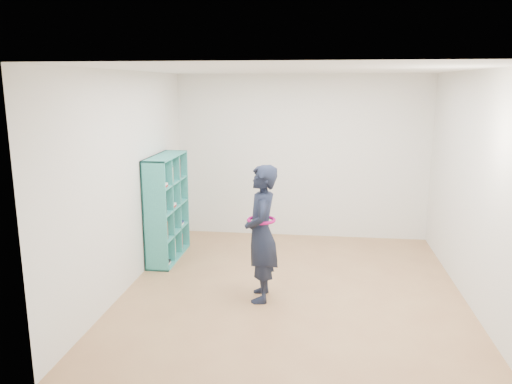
# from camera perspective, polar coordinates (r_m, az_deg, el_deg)

# --- Properties ---
(floor) EXTENTS (4.50, 4.50, 0.00)m
(floor) POSITION_cam_1_polar(r_m,az_deg,el_deg) (6.18, 4.19, -11.07)
(floor) COLOR #9A6A46
(floor) RESTS_ON ground
(ceiling) EXTENTS (4.50, 4.50, 0.00)m
(ceiling) POSITION_cam_1_polar(r_m,az_deg,el_deg) (5.68, 4.61, 13.79)
(ceiling) COLOR white
(ceiling) RESTS_ON wall_back
(wall_left) EXTENTS (0.02, 4.50, 2.60)m
(wall_left) POSITION_cam_1_polar(r_m,az_deg,el_deg) (6.22, -14.34, 1.27)
(wall_left) COLOR white
(wall_left) RESTS_ON floor
(wall_right) EXTENTS (0.02, 4.50, 2.60)m
(wall_right) POSITION_cam_1_polar(r_m,az_deg,el_deg) (6.03, 23.71, 0.27)
(wall_right) COLOR white
(wall_right) RESTS_ON floor
(wall_back) EXTENTS (4.00, 0.02, 2.60)m
(wall_back) POSITION_cam_1_polar(r_m,az_deg,el_deg) (8.01, 5.26, 4.00)
(wall_back) COLOR white
(wall_back) RESTS_ON floor
(wall_front) EXTENTS (4.00, 0.02, 2.60)m
(wall_front) POSITION_cam_1_polar(r_m,az_deg,el_deg) (3.62, 2.45, -6.23)
(wall_front) COLOR white
(wall_front) RESTS_ON floor
(bookshelf) EXTENTS (0.32, 1.11, 1.48)m
(bookshelf) POSITION_cam_1_polar(r_m,az_deg,el_deg) (7.13, -10.34, -1.95)
(bookshelf) COLOR teal
(bookshelf) RESTS_ON floor
(person) EXTENTS (0.43, 0.61, 1.57)m
(person) POSITION_cam_1_polar(r_m,az_deg,el_deg) (5.66, 0.61, -4.76)
(person) COLOR black
(person) RESTS_ON floor
(smartphone) EXTENTS (0.04, 0.08, 0.12)m
(smartphone) POSITION_cam_1_polar(r_m,az_deg,el_deg) (5.72, -0.96, -3.52)
(smartphone) COLOR silver
(smartphone) RESTS_ON person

